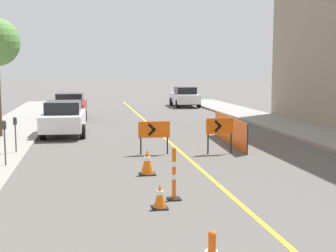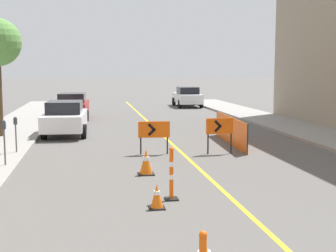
{
  "view_description": "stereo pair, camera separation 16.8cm",
  "coord_description": "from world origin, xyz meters",
  "px_view_note": "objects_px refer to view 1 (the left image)",
  "views": [
    {
      "loc": [
        -3.47,
        0.17,
        3.12
      ],
      "look_at": [
        -0.5,
        16.87,
        1.0
      ],
      "focal_mm": 50.0,
      "sensor_mm": 36.0,
      "label": 1
    },
    {
      "loc": [
        -3.3,
        0.14,
        3.12
      ],
      "look_at": [
        -0.5,
        16.87,
        1.0
      ],
      "focal_mm": 50.0,
      "sensor_mm": 36.0,
      "label": 2
    }
  ],
  "objects_px": {
    "arrow_barricade_primary": "(154,131)",
    "parking_meter_far_curb": "(4,134)",
    "parked_car_curb_mid": "(70,106)",
    "traffic_cone_third": "(160,196)",
    "delineator_post_rear": "(174,177)",
    "traffic_cone_fourth": "(147,162)",
    "parking_meter_near_curb": "(15,127)",
    "parked_car_curb_far": "(185,97)",
    "arrow_barricade_secondary": "(220,128)",
    "parked_car_curb_near": "(64,118)"
  },
  "relations": [
    {
      "from": "arrow_barricade_primary",
      "to": "parking_meter_far_curb",
      "type": "distance_m",
      "value": 5.2
    },
    {
      "from": "parked_car_curb_mid",
      "to": "traffic_cone_third",
      "type": "bearing_deg",
      "value": -79.47
    },
    {
      "from": "delineator_post_rear",
      "to": "parking_meter_far_curb",
      "type": "relative_size",
      "value": 0.9
    },
    {
      "from": "traffic_cone_fourth",
      "to": "parking_meter_far_curb",
      "type": "bearing_deg",
      "value": 161.36
    },
    {
      "from": "parked_car_curb_mid",
      "to": "parking_meter_near_curb",
      "type": "bearing_deg",
      "value": -94.31
    },
    {
      "from": "parked_car_curb_mid",
      "to": "parking_meter_near_curb",
      "type": "height_order",
      "value": "parked_car_curb_mid"
    },
    {
      "from": "parked_car_curb_mid",
      "to": "parking_meter_far_curb",
      "type": "bearing_deg",
      "value": -93.15
    },
    {
      "from": "traffic_cone_fourth",
      "to": "parked_car_curb_far",
      "type": "distance_m",
      "value": 24.3
    },
    {
      "from": "traffic_cone_third",
      "to": "parked_car_curb_far",
      "type": "distance_m",
      "value": 27.61
    },
    {
      "from": "arrow_barricade_secondary",
      "to": "parking_meter_near_curb",
      "type": "relative_size",
      "value": 1.03
    },
    {
      "from": "traffic_cone_third",
      "to": "parked_car_curb_near",
      "type": "xyz_separation_m",
      "value": [
        -2.59,
        12.1,
        0.52
      ]
    },
    {
      "from": "parked_car_curb_near",
      "to": "parking_meter_near_curb",
      "type": "height_order",
      "value": "parked_car_curb_near"
    },
    {
      "from": "traffic_cone_fourth",
      "to": "arrow_barricade_primary",
      "type": "xyz_separation_m",
      "value": [
        0.67,
        3.19,
        0.48
      ]
    },
    {
      "from": "traffic_cone_fourth",
      "to": "parked_car_curb_mid",
      "type": "bearing_deg",
      "value": 99.63
    },
    {
      "from": "parking_meter_near_curb",
      "to": "parking_meter_far_curb",
      "type": "xyz_separation_m",
      "value": [
        0.0,
        -2.26,
        0.09
      ]
    },
    {
      "from": "traffic_cone_third",
      "to": "parking_meter_near_curb",
      "type": "bearing_deg",
      "value": 119.86
    },
    {
      "from": "parked_car_curb_far",
      "to": "parking_meter_far_curb",
      "type": "xyz_separation_m",
      "value": [
        -10.37,
        -22.08,
        0.32
      ]
    },
    {
      "from": "traffic_cone_third",
      "to": "delineator_post_rear",
      "type": "bearing_deg",
      "value": 55.49
    },
    {
      "from": "parked_car_curb_mid",
      "to": "traffic_cone_fourth",
      "type": "bearing_deg",
      "value": -77.31
    },
    {
      "from": "delineator_post_rear",
      "to": "parking_meter_far_curb",
      "type": "xyz_separation_m",
      "value": [
        -4.49,
        4.14,
        0.57
      ]
    },
    {
      "from": "parked_car_curb_near",
      "to": "parking_meter_far_curb",
      "type": "distance_m",
      "value": 7.46
    },
    {
      "from": "delineator_post_rear",
      "to": "parked_car_curb_near",
      "type": "height_order",
      "value": "parked_car_curb_near"
    },
    {
      "from": "parked_car_curb_near",
      "to": "parked_car_curb_mid",
      "type": "bearing_deg",
      "value": 92.14
    },
    {
      "from": "traffic_cone_fourth",
      "to": "traffic_cone_third",
      "type": "bearing_deg",
      "value": -92.73
    },
    {
      "from": "arrow_barricade_primary",
      "to": "arrow_barricade_secondary",
      "type": "bearing_deg",
      "value": -4.82
    },
    {
      "from": "arrow_barricade_primary",
      "to": "arrow_barricade_secondary",
      "type": "xyz_separation_m",
      "value": [
        2.36,
        -0.32,
        0.09
      ]
    },
    {
      "from": "traffic_cone_third",
      "to": "traffic_cone_fourth",
      "type": "bearing_deg",
      "value": 87.27
    },
    {
      "from": "parked_car_curb_mid",
      "to": "arrow_barricade_primary",
      "type": "bearing_deg",
      "value": -71.98
    },
    {
      "from": "parked_car_curb_far",
      "to": "parking_meter_far_curb",
      "type": "distance_m",
      "value": 24.4
    },
    {
      "from": "parked_car_curb_near",
      "to": "arrow_barricade_primary",
      "type": "bearing_deg",
      "value": -55.42
    },
    {
      "from": "traffic_cone_third",
      "to": "delineator_post_rear",
      "type": "xyz_separation_m",
      "value": [
        0.44,
        0.64,
        0.27
      ]
    },
    {
      "from": "arrow_barricade_primary",
      "to": "parked_car_curb_far",
      "type": "height_order",
      "value": "parked_car_curb_far"
    },
    {
      "from": "arrow_barricade_primary",
      "to": "arrow_barricade_secondary",
      "type": "relative_size",
      "value": 0.92
    },
    {
      "from": "parked_car_curb_near",
      "to": "arrow_barricade_secondary",
      "type": "bearing_deg",
      "value": -42.5
    },
    {
      "from": "traffic_cone_fourth",
      "to": "arrow_barricade_primary",
      "type": "distance_m",
      "value": 3.3
    },
    {
      "from": "parked_car_curb_near",
      "to": "traffic_cone_fourth",
      "type": "bearing_deg",
      "value": -69.66
    },
    {
      "from": "arrow_barricade_primary",
      "to": "parked_car_curb_far",
      "type": "bearing_deg",
      "value": 77.76
    },
    {
      "from": "delineator_post_rear",
      "to": "arrow_barricade_primary",
      "type": "distance_m",
      "value": 5.94
    },
    {
      "from": "arrow_barricade_secondary",
      "to": "arrow_barricade_primary",
      "type": "bearing_deg",
      "value": 169.35
    },
    {
      "from": "arrow_barricade_primary",
      "to": "parked_car_curb_near",
      "type": "bearing_deg",
      "value": 124.59
    },
    {
      "from": "delineator_post_rear",
      "to": "arrow_barricade_primary",
      "type": "xyz_separation_m",
      "value": [
        0.39,
        5.92,
        0.3
      ]
    },
    {
      "from": "delineator_post_rear",
      "to": "arrow_barricade_primary",
      "type": "bearing_deg",
      "value": 86.18
    },
    {
      "from": "delineator_post_rear",
      "to": "parked_car_curb_near",
      "type": "xyz_separation_m",
      "value": [
        -3.03,
        11.46,
        0.25
      ]
    },
    {
      "from": "parked_car_curb_mid",
      "to": "parked_car_curb_far",
      "type": "xyz_separation_m",
      "value": [
        8.82,
        7.84,
        0.0
      ]
    },
    {
      "from": "traffic_cone_fourth",
      "to": "arrow_barricade_primary",
      "type": "bearing_deg",
      "value": 78.06
    },
    {
      "from": "parked_car_curb_near",
      "to": "parked_car_curb_far",
      "type": "bearing_deg",
      "value": 61.77
    },
    {
      "from": "arrow_barricade_secondary",
      "to": "parking_meter_near_curb",
      "type": "height_order",
      "value": "parking_meter_near_curb"
    },
    {
      "from": "traffic_cone_fourth",
      "to": "arrow_barricade_secondary",
      "type": "relative_size",
      "value": 0.57
    },
    {
      "from": "traffic_cone_third",
      "to": "parked_car_curb_mid",
      "type": "height_order",
      "value": "parked_car_curb_mid"
    },
    {
      "from": "traffic_cone_fourth",
      "to": "parked_car_curb_mid",
      "type": "distance_m",
      "value": 15.89
    }
  ]
}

